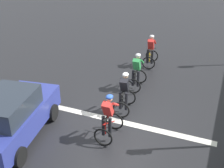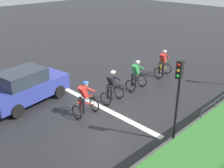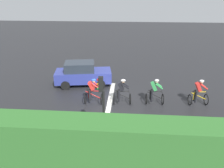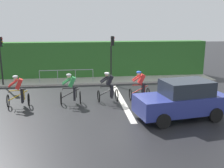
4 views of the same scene
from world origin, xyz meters
name	(u,v)px [view 3 (image 3 of 4)]	position (x,y,z in m)	size (l,w,h in m)	color
ground_plane	(107,104)	(0.00, 0.00, 0.00)	(80.00, 80.00, 0.00)	black
sidewalk_kerb	(142,165)	(5.20, 2.00, 0.06)	(2.80, 19.02, 0.12)	#ADA89E
hedge_wall	(146,159)	(6.40, 2.00, 1.40)	(1.10, 19.02, 2.79)	#2D6628
road_marking_stop_line	(109,104)	(0.00, 0.17, 0.00)	(7.00, 0.30, 0.01)	silver
cyclist_lead	(198,93)	(-0.42, 5.63, 0.80)	(0.79, 1.14, 1.66)	black
cyclist_second	(154,92)	(-0.30, 2.95, 0.80)	(0.72, 1.10, 1.66)	black
cyclist_mid	(122,92)	(-0.14, 0.93, 0.80)	(0.77, 1.13, 1.66)	black
cyclist_fourth	(93,92)	(-0.06, -0.87, 0.80)	(0.68, 1.08, 1.66)	black
car_navy	(83,74)	(-3.07, -2.10, 0.87)	(2.36, 4.31, 1.76)	navy
traffic_light_near_crossing	(102,101)	(3.92, 0.23, 2.22)	(0.22, 0.31, 3.34)	black
pedestrian_railing_kerbside	(175,138)	(4.30, 3.39, 0.80)	(0.08, 3.75, 1.03)	#999EA3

